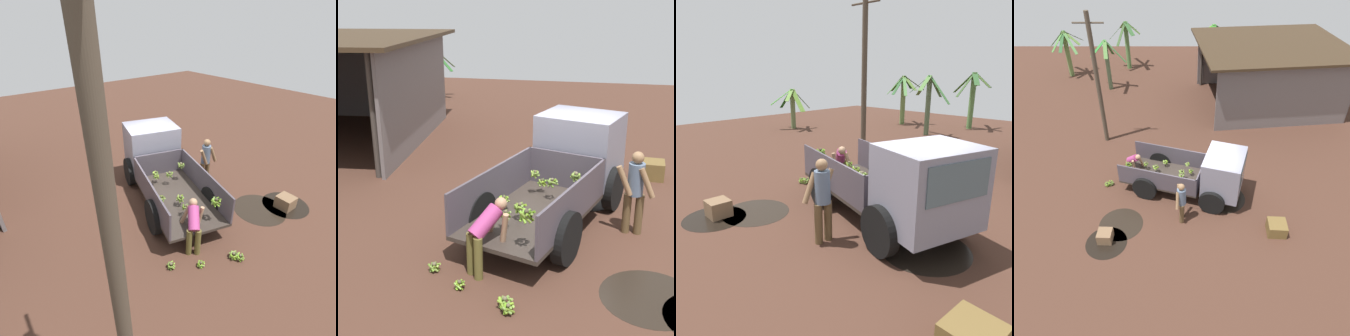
{
  "view_description": "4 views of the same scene",
  "coord_description": "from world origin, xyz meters",
  "views": [
    {
      "loc": [
        -6.36,
        4.52,
        5.17
      ],
      "look_at": [
        -1.03,
        0.25,
        1.34
      ],
      "focal_mm": 28.0,
      "sensor_mm": 36.0,
      "label": 1
    },
    {
      "loc": [
        -9.63,
        -0.94,
        4.39
      ],
      "look_at": [
        -0.89,
        0.98,
        1.21
      ],
      "focal_mm": 50.0,
      "sensor_mm": 36.0,
      "label": 2
    },
    {
      "loc": [
        3.62,
        -5.48,
        3.32
      ],
      "look_at": [
        -1.55,
        -0.29,
        1.11
      ],
      "focal_mm": 35.0,
      "sensor_mm": 36.0,
      "label": 3
    },
    {
      "loc": [
        -0.83,
        -9.91,
        9.0
      ],
      "look_at": [
        -0.83,
        0.09,
        1.1
      ],
      "focal_mm": 35.0,
      "sensor_mm": 36.0,
      "label": 4
    }
  ],
  "objects": [
    {
      "name": "cargo_truck",
      "position": [
        0.19,
        -0.23,
        1.06
      ],
      "size": [
        4.98,
        3.08,
        2.03
      ],
      "rotation": [
        0.0,
        0.0,
        -0.3
      ],
      "color": "#342C26",
      "rests_on": "ground"
    },
    {
      "name": "person_worker_loading",
      "position": [
        -2.87,
        0.91,
        0.77
      ],
      "size": [
        0.83,
        0.74,
        1.29
      ],
      "rotation": [
        0.0,
        0.0,
        -0.69
      ],
      "color": "brown",
      "rests_on": "ground"
    },
    {
      "name": "banana_bunch_on_ground_1",
      "position": [
        -3.78,
        0.36,
        0.11
      ],
      "size": [
        0.25,
        0.25,
        0.19
      ],
      "color": "brown",
      "rests_on": "ground"
    },
    {
      "name": "wooden_crate_1",
      "position": [
        2.5,
        -2.2,
        0.23
      ],
      "size": [
        0.68,
        0.68,
        0.46
      ],
      "primitive_type": "cube",
      "rotation": [
        0.0,
        0.0,
        4.66
      ],
      "color": "brown",
      "rests_on": "ground"
    },
    {
      "name": "banana_bunch_on_ground_0",
      "position": [
        -3.05,
        1.77,
        0.1
      ],
      "size": [
        0.22,
        0.22,
        0.18
      ],
      "color": "brown",
      "rests_on": "ground"
    },
    {
      "name": "banana_palm_1",
      "position": [
        11.62,
        7.38,
        1.35
      ],
      "size": [
        2.19,
        2.52,
        2.48
      ],
      "color": "#5E724A",
      "rests_on": "ground"
    },
    {
      "name": "mud_patch_2",
      "position": [
        -3.04,
        -1.82,
        0.0
      ],
      "size": [
        1.59,
        1.59,
        0.01
      ],
      "primitive_type": "cylinder",
      "color": "black",
      "rests_on": "ground"
    },
    {
      "name": "banana_bunch_on_ground_3",
      "position": [
        -3.46,
        1.18,
        0.09
      ],
      "size": [
        0.19,
        0.2,
        0.17
      ],
      "color": "brown",
      "rests_on": "ground"
    },
    {
      "name": "ground",
      "position": [
        0.0,
        0.0,
        0.0
      ],
      "size": [
        36.0,
        36.0,
        0.0
      ],
      "primitive_type": "plane",
      "color": "#472B20"
    },
    {
      "name": "mud_patch_0",
      "position": [
        0.81,
        -0.44,
        0.0
      ],
      "size": [
        1.73,
        1.73,
        0.01
      ],
      "primitive_type": "cylinder",
      "color": "black",
      "rests_on": "ground"
    },
    {
      "name": "banana_bunch_on_ground_2",
      "position": [
        -3.92,
        0.28,
        0.1
      ],
      "size": [
        0.24,
        0.23,
        0.18
      ],
      "color": "brown",
      "rests_on": "ground"
    },
    {
      "name": "person_foreground_visitor",
      "position": [
        -0.85,
        -1.59,
        0.95
      ],
      "size": [
        0.39,
        0.77,
        1.72
      ],
      "rotation": [
        0.0,
        0.0,
        3.07
      ],
      "color": "brown",
      "rests_on": "ground"
    }
  ]
}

